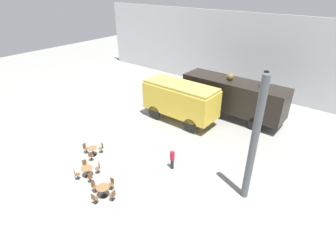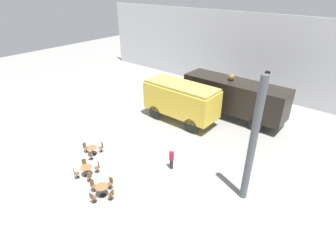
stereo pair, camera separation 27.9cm
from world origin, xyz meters
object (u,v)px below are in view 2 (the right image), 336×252
steam_locomotive (234,96)px  cafe_table_mid (102,189)px  cafe_chair_0 (75,173)px  visitor_person (172,158)px  cafe_table_near (87,169)px  cafe_table_far (92,149)px  passenger_coach_vintage (181,99)px

steam_locomotive → cafe_table_mid: size_ratio=12.28×
cafe_chair_0 → visitor_person: (4.35, 5.08, 0.40)m
steam_locomotive → visitor_person: 10.39m
cafe_table_near → cafe_table_mid: cafe_table_mid is taller
cafe_table_mid → cafe_chair_0: size_ratio=0.94×
cafe_chair_0 → visitor_person: visitor_person is taller
steam_locomotive → cafe_table_far: 14.03m
passenger_coach_vintage → cafe_table_far: bearing=-101.6°
cafe_table_mid → visitor_person: visitor_person is taller
passenger_coach_vintage → visitor_person: passenger_coach_vintage is taller
cafe_table_mid → visitor_person: size_ratio=0.49×
cafe_table_far → cafe_table_near: bearing=-45.3°
steam_locomotive → cafe_table_near: steam_locomotive is taller
passenger_coach_vintage → cafe_chair_0: bearing=-91.9°
steam_locomotive → cafe_table_mid: steam_locomotive is taller
cafe_table_near → cafe_table_mid: (2.40, -0.58, 0.03)m
cafe_table_mid → visitor_person: bearing=71.6°
passenger_coach_vintage → cafe_table_mid: 11.69m
cafe_table_near → cafe_table_far: bearing=134.7°
steam_locomotive → cafe_table_far: size_ratio=14.00×
cafe_table_far → visitor_person: size_ratio=0.43×
cafe_table_mid → cafe_table_near: bearing=166.5°
cafe_table_mid → cafe_table_far: size_ratio=1.14×
cafe_chair_0 → passenger_coach_vintage: bearing=21.4°
steam_locomotive → passenger_coach_vintage: bearing=-131.5°
steam_locomotive → visitor_person: bearing=-87.1°
steam_locomotive → cafe_table_far: (-5.29, -12.88, -1.75)m
passenger_coach_vintage → visitor_person: size_ratio=4.21×
cafe_table_far → visitor_person: visitor_person is taller
passenger_coach_vintage → cafe_table_mid: bearing=-78.4°
passenger_coach_vintage → cafe_table_near: 10.89m
cafe_table_far → cafe_chair_0: (1.46, -2.48, -0.01)m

